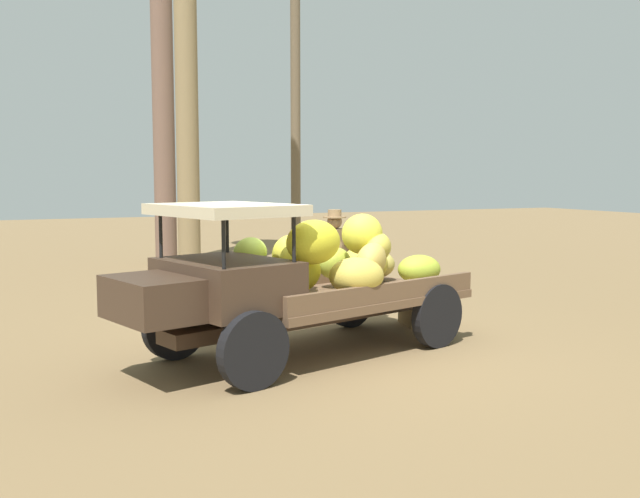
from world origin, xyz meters
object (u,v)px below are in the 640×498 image
truck (294,280)px  farmer (335,258)px  loose_banana_bunch (258,305)px  wooden_crate (420,308)px

truck → farmer: 2.22m
truck → loose_banana_bunch: (-0.43, -2.50, -0.76)m
truck → loose_banana_bunch: 2.65m
truck → loose_banana_bunch: truck is taller
wooden_crate → loose_banana_bunch: (1.93, -1.54, -0.07)m
farmer → truck: bearing=-64.8°
truck → loose_banana_bunch: bearing=-115.8°
truck → loose_banana_bunch: size_ratio=7.49×
wooden_crate → farmer: bearing=-38.2°
farmer → loose_banana_bunch: size_ratio=2.65×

